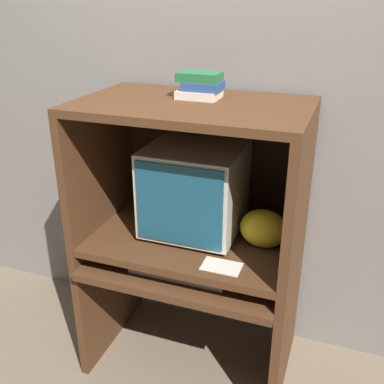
{
  "coord_description": "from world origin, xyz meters",
  "views": [
    {
      "loc": [
        0.65,
        -1.47,
        1.83
      ],
      "look_at": [
        -0.0,
        0.32,
        0.99
      ],
      "focal_mm": 42.0,
      "sensor_mm": 36.0,
      "label": 1
    }
  ],
  "objects_px": {
    "crt_monitor": "(195,189)",
    "keyboard": "(179,271)",
    "book_stack": "(201,86)",
    "mouse": "(238,283)",
    "snack_bag": "(263,228)"
  },
  "relations": [
    {
      "from": "crt_monitor",
      "to": "keyboard",
      "type": "relative_size",
      "value": 0.97
    },
    {
      "from": "book_stack",
      "to": "keyboard",
      "type": "bearing_deg",
      "value": -91.78
    },
    {
      "from": "keyboard",
      "to": "book_stack",
      "type": "height_order",
      "value": "book_stack"
    },
    {
      "from": "mouse",
      "to": "book_stack",
      "type": "distance_m",
      "value": 0.89
    },
    {
      "from": "mouse",
      "to": "snack_bag",
      "type": "bearing_deg",
      "value": 73.37
    },
    {
      "from": "mouse",
      "to": "book_stack",
      "type": "height_order",
      "value": "book_stack"
    },
    {
      "from": "crt_monitor",
      "to": "book_stack",
      "type": "bearing_deg",
      "value": 62.44
    },
    {
      "from": "mouse",
      "to": "keyboard",
      "type": "bearing_deg",
      "value": 179.38
    },
    {
      "from": "keyboard",
      "to": "mouse",
      "type": "bearing_deg",
      "value": -0.62
    },
    {
      "from": "keyboard",
      "to": "book_stack",
      "type": "bearing_deg",
      "value": 88.22
    },
    {
      "from": "snack_bag",
      "to": "book_stack",
      "type": "relative_size",
      "value": 1.17
    },
    {
      "from": "mouse",
      "to": "book_stack",
      "type": "xyz_separation_m",
      "value": [
        -0.27,
        0.27,
        0.8
      ]
    },
    {
      "from": "crt_monitor",
      "to": "book_stack",
      "type": "xyz_separation_m",
      "value": [
        0.02,
        0.03,
        0.48
      ]
    },
    {
      "from": "crt_monitor",
      "to": "mouse",
      "type": "relative_size",
      "value": 7.01
    },
    {
      "from": "keyboard",
      "to": "book_stack",
      "type": "relative_size",
      "value": 2.43
    }
  ]
}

